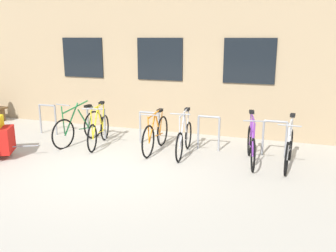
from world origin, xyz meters
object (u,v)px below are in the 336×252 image
at_px(bicycle_purple, 251,145).
at_px(bicycle_yellow, 99,130).
at_px(bicycle_white, 289,148).
at_px(bicycle_orange, 156,134).
at_px(bicycle_silver, 184,138).
at_px(bicycle_green, 79,127).

xyz_separation_m(bicycle_purple, bicycle_yellow, (-3.70, 0.07, -0.01)).
bearing_deg(bicycle_yellow, bicycle_white, -0.94).
relative_size(bicycle_purple, bicycle_orange, 0.99).
height_order(bicycle_yellow, bicycle_silver, bicycle_silver).
bearing_deg(bicycle_purple, bicycle_green, 178.78).
bearing_deg(bicycle_yellow, bicycle_purple, -1.12).
bearing_deg(bicycle_purple, bicycle_silver, 177.66).
distance_m(bicycle_silver, bicycle_orange, 0.71).
distance_m(bicycle_yellow, bicycle_silver, 2.20).
height_order(bicycle_purple, bicycle_white, bicycle_purple).
bearing_deg(bicycle_silver, bicycle_white, -1.58).
bearing_deg(bicycle_silver, bicycle_purple, -2.34).
xyz_separation_m(bicycle_purple, bicycle_silver, (-1.51, 0.06, -0.01)).
height_order(bicycle_green, bicycle_orange, bicycle_green).
height_order(bicycle_silver, bicycle_green, bicycle_green).
bearing_deg(bicycle_purple, bicycle_white, -0.07).
bearing_deg(bicycle_green, bicycle_silver, -0.60).
bearing_deg(bicycle_purple, bicycle_yellow, 178.88).
xyz_separation_m(bicycle_silver, bicycle_orange, (-0.71, 0.04, 0.02)).
height_order(bicycle_yellow, bicycle_green, bicycle_green).
bearing_deg(bicycle_orange, bicycle_white, -2.04).
relative_size(bicycle_green, bicycle_white, 1.07).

